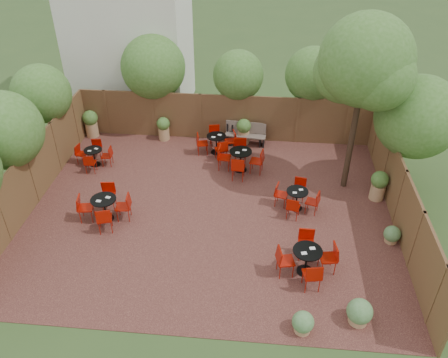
{
  "coord_description": "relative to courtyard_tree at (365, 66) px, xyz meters",
  "views": [
    {
      "loc": [
        1.59,
        -11.94,
        9.54
      ],
      "look_at": [
        0.41,
        0.5,
        1.0
      ],
      "focal_mm": 36.59,
      "sensor_mm": 36.0,
      "label": 1
    }
  ],
  "objects": [
    {
      "name": "fence_left",
      "position": [
        -10.61,
        -1.92,
        -3.5
      ],
      "size": [
        0.08,
        10.0,
        2.0
      ],
      "primitive_type": "cube",
      "color": "#4D2C1C",
      "rests_on": "ground"
    },
    {
      "name": "bistro_tables",
      "position": [
        -4.69,
        -1.06,
        -4.02
      ],
      "size": [
        9.34,
        7.96,
        0.96
      ],
      "color": "black",
      "rests_on": "courtyard_paving"
    },
    {
      "name": "courtyard_tree",
      "position": [
        0.0,
        0.0,
        0.0
      ],
      "size": [
        2.98,
        2.92,
        6.13
      ],
      "rotation": [
        0.0,
        0.0,
        0.4
      ],
      "color": "black",
      "rests_on": "courtyard_paving"
    },
    {
      "name": "planters",
      "position": [
        -5.22,
        1.92,
        -3.89
      ],
      "size": [
        11.91,
        4.07,
        1.16
      ],
      "color": "#A88054",
      "rests_on": "courtyard_paving"
    },
    {
      "name": "neighbour_building",
      "position": [
        -9.11,
        6.08,
        -0.5
      ],
      "size": [
        5.0,
        4.0,
        8.0
      ],
      "primitive_type": "cube",
      "color": "silver",
      "rests_on": "ground"
    },
    {
      "name": "fence_back",
      "position": [
        -4.61,
        3.08,
        -3.5
      ],
      "size": [
        12.0,
        0.08,
        2.0
      ],
      "primitive_type": "cube",
      "color": "#4D2C1C",
      "rests_on": "ground"
    },
    {
      "name": "park_bench_right",
      "position": [
        -3.6,
        2.7,
        -4.02
      ],
      "size": [
        1.49,
        0.58,
        0.9
      ],
      "rotation": [
        0.0,
        0.0,
        -0.08
      ],
      "color": "brown",
      "rests_on": "courtyard_paving"
    },
    {
      "name": "fence_right",
      "position": [
        1.39,
        -1.92,
        -3.5
      ],
      "size": [
        0.08,
        10.0,
        2.0
      ],
      "primitive_type": "cube",
      "color": "#4D2C1C",
      "rests_on": "ground"
    },
    {
      "name": "park_bench_left",
      "position": [
        -3.77,
        2.71,
        -3.99
      ],
      "size": [
        1.56,
        0.63,
        0.94
      ],
      "rotation": [
        0.0,
        0.0,
        -0.09
      ],
      "color": "brown",
      "rests_on": "courtyard_paving"
    },
    {
      "name": "low_shrubs",
      "position": [
        -0.44,
        -5.44,
        -4.17
      ],
      "size": [
        3.4,
        4.1,
        0.71
      ],
      "color": "#A88054",
      "rests_on": "courtyard_paving"
    },
    {
      "name": "ground",
      "position": [
        -4.61,
        -1.92,
        -4.5
      ],
      "size": [
        80.0,
        80.0,
        0.0
      ],
      "primitive_type": "plane",
      "color": "#354F23",
      "rests_on": "ground"
    },
    {
      "name": "courtyard_paving",
      "position": [
        -4.61,
        -1.92,
        -4.49
      ],
      "size": [
        12.0,
        10.0,
        0.02
      ],
      "primitive_type": "cube",
      "color": "#3B1B18",
      "rests_on": "ground"
    },
    {
      "name": "overhang_foliage",
      "position": [
        -6.16,
        0.49,
        -1.75
      ],
      "size": [
        15.99,
        10.82,
        2.76
      ],
      "color": "#3B6721",
      "rests_on": "ground"
    }
  ]
}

